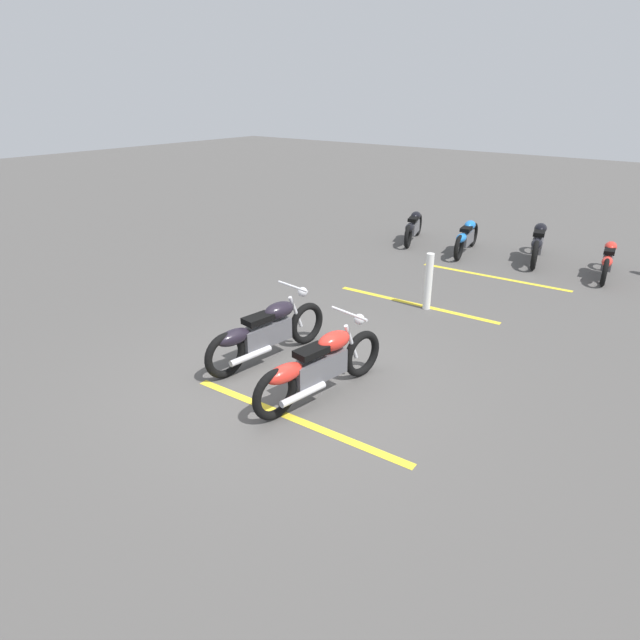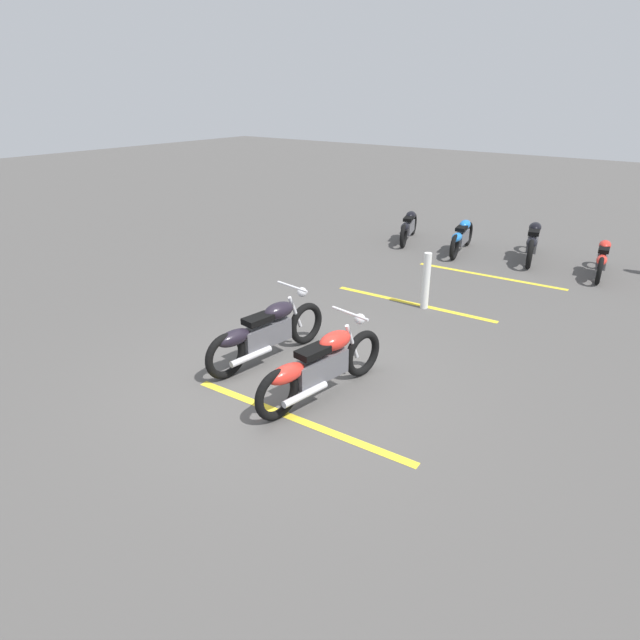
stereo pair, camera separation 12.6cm
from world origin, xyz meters
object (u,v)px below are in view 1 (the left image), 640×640
motorcycle_row_left (538,242)px  motorcycle_row_right (413,227)px  motorcycle_dark_foreground (265,332)px  motorcycle_row_center (466,237)px  motorcycle_bright_foreground (319,365)px  motorcycle_row_far_left (608,260)px  bollard_post (428,282)px

motorcycle_row_left → motorcycle_row_right: (-0.23, 3.12, -0.05)m
motorcycle_dark_foreground → motorcycle_row_center: bearing=7.2°
motorcycle_row_center → motorcycle_row_right: size_ratio=1.05×
motorcycle_bright_foreground → motorcycle_dark_foreground: (0.34, 1.25, 0.00)m
motorcycle_bright_foreground → motorcycle_row_far_left: motorcycle_bright_foreground is taller
motorcycle_row_left → motorcycle_row_center: (-0.42, 1.57, -0.04)m
motorcycle_row_left → motorcycle_row_center: size_ratio=1.09×
motorcycle_bright_foreground → motorcycle_dark_foreground: bearing=83.0°
motorcycle_dark_foreground → motorcycle_row_right: motorcycle_dark_foreground is taller
motorcycle_row_far_left → bollard_post: size_ratio=1.83×
motorcycle_row_left → motorcycle_row_center: 1.62m
motorcycle_dark_foreground → motorcycle_row_center: size_ratio=1.11×
motorcycle_row_center → motorcycle_row_far_left: bearing=-97.5°
motorcycle_row_center → bollard_post: size_ratio=1.92×
motorcycle_dark_foreground → motorcycle_row_left: 7.69m
motorcycle_row_center → motorcycle_row_left: bearing=-84.9°
motorcycle_bright_foreground → motorcycle_row_left: 7.89m
motorcycle_row_center → bollard_post: (-3.81, -0.95, 0.11)m
motorcycle_dark_foreground → motorcycle_row_right: 7.48m
motorcycle_row_far_left → motorcycle_row_left: motorcycle_row_left is taller
motorcycle_dark_foreground → motorcycle_row_left: size_ratio=1.02×
motorcycle_bright_foreground → motorcycle_row_far_left: (7.60, -1.83, -0.07)m
motorcycle_dark_foreground → motorcycle_row_far_left: 7.88m
motorcycle_bright_foreground → motorcycle_row_right: size_ratio=1.16×
motorcycle_row_left → motorcycle_bright_foreground: bearing=164.4°
bollard_post → motorcycle_bright_foreground: bearing=-174.6°
motorcycle_row_left → bollard_post: size_ratio=2.09×
motorcycle_row_left → bollard_post: bollard_post is taller
motorcycle_dark_foreground → motorcycle_row_right: (7.31, 1.60, -0.05)m
motorcycle_dark_foreground → motorcycle_row_left: motorcycle_dark_foreground is taller
motorcycle_row_far_left → motorcycle_dark_foreground: bearing=148.6°
motorcycle_dark_foreground → bollard_post: (3.31, -0.91, 0.06)m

